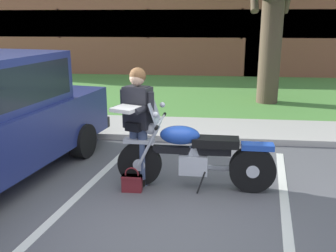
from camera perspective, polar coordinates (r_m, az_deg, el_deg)
ground_plane at (r=4.93m, az=-2.92°, el=-12.63°), size 140.00×140.00×0.00m
curb_strip at (r=7.60m, az=0.64°, el=-1.75°), size 60.00×0.20×0.12m
concrete_walk at (r=8.42m, az=1.22°, el=-0.16°), size 60.00×1.50×0.08m
grass_lawn at (r=12.80m, az=3.08°, el=5.27°), size 60.00×7.49×0.06m
stall_stripe_0 at (r=5.36m, az=-13.94°, el=-10.63°), size 0.69×4.38×0.01m
stall_stripe_1 at (r=5.15m, az=17.15°, el=-12.03°), size 0.69×4.38×0.01m
motorcycle at (r=5.39m, az=4.93°, el=-4.42°), size 2.24×0.82×1.26m
rider_person at (r=5.36m, az=-4.63°, el=1.25°), size 0.56×0.66×1.70m
handbag at (r=5.41m, az=-5.41°, el=-8.29°), size 0.28×0.13×0.36m
hedge_left at (r=17.44m, az=-11.48°, el=9.82°), size 2.98×0.90×1.24m
hedge_center_left at (r=16.71m, az=0.23°, el=9.89°), size 3.04×0.90×1.24m
hedge_center_right at (r=16.70m, az=12.46°, el=9.52°), size 2.75×0.90×1.24m
brick_building at (r=21.71m, az=-0.52°, el=14.97°), size 22.57×11.34×4.14m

